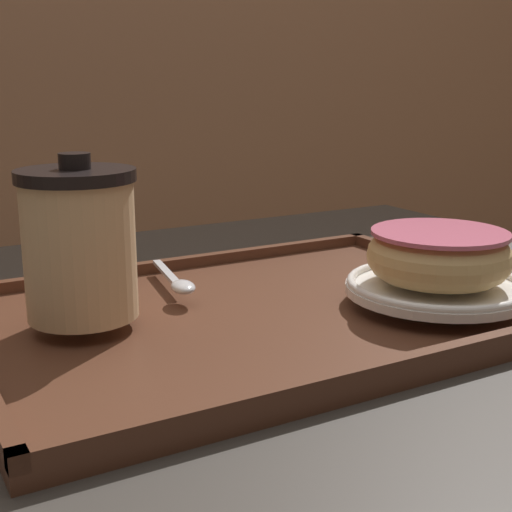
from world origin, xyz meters
The scene contains 6 objects.
cafe_table centered at (0.00, 0.00, 0.59)m, with size 1.08×0.89×0.76m.
serving_tray centered at (0.03, 0.01, 0.76)m, with size 0.51×0.36×0.02m.
coffee_cup_front centered at (-0.12, 0.04, 0.84)m, with size 0.10×0.10×0.14m.
plate_with_chocolate_donut centered at (0.18, -0.06, 0.79)m, with size 0.17×0.17×0.01m.
donut_chocolate_glazed centered at (0.18, -0.06, 0.82)m, with size 0.13×0.13×0.05m.
spoon centered at (-0.02, 0.08, 0.79)m, with size 0.04×0.13×0.01m.
Camera 1 is at (-0.28, -0.53, 0.98)m, focal length 50.00 mm.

